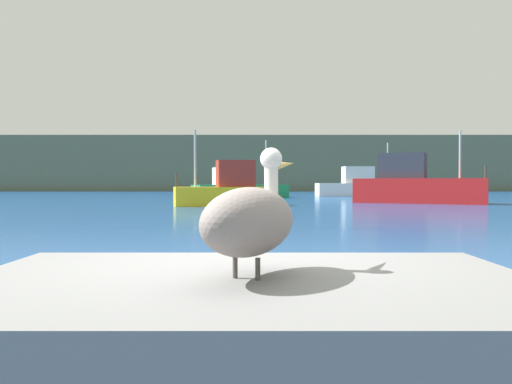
{
  "coord_description": "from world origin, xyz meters",
  "views": [
    {
      "loc": [
        0.18,
        -3.95,
        1.23
      ],
      "look_at": [
        0.19,
        15.37,
        0.86
      ],
      "focal_mm": 35.37,
      "sensor_mm": 36.0,
      "label": 1
    }
  ],
  "objects_px": {
    "pelican": "(250,219)",
    "fishing_boat_red": "(415,186)",
    "fishing_boat_yellow": "(228,190)",
    "fishing_boat_white": "(360,186)",
    "fishing_boat_green": "(238,188)"
  },
  "relations": [
    {
      "from": "fishing_boat_yellow",
      "to": "fishing_boat_white",
      "type": "xyz_separation_m",
      "value": [
        10.7,
        18.01,
        0.06
      ]
    },
    {
      "from": "fishing_boat_red",
      "to": "fishing_boat_white",
      "type": "bearing_deg",
      "value": 115.98
    },
    {
      "from": "pelican",
      "to": "fishing_boat_white",
      "type": "height_order",
      "value": "fishing_boat_white"
    },
    {
      "from": "fishing_boat_green",
      "to": "fishing_boat_red",
      "type": "relative_size",
      "value": 1.0
    },
    {
      "from": "pelican",
      "to": "fishing_boat_red",
      "type": "height_order",
      "value": "fishing_boat_red"
    },
    {
      "from": "fishing_boat_red",
      "to": "fishing_boat_yellow",
      "type": "height_order",
      "value": "fishing_boat_red"
    },
    {
      "from": "pelican",
      "to": "fishing_boat_red",
      "type": "xyz_separation_m",
      "value": [
        9.43,
        26.62,
        0.03
      ]
    },
    {
      "from": "pelican",
      "to": "fishing_boat_red",
      "type": "relative_size",
      "value": 0.16
    },
    {
      "from": "pelican",
      "to": "fishing_boat_yellow",
      "type": "bearing_deg",
      "value": 27.83
    },
    {
      "from": "pelican",
      "to": "fishing_boat_yellow",
      "type": "relative_size",
      "value": 0.22
    },
    {
      "from": "pelican",
      "to": "fishing_boat_green",
      "type": "xyz_separation_m",
      "value": [
        -1.37,
        35.99,
        -0.21
      ]
    },
    {
      "from": "fishing_boat_green",
      "to": "fishing_boat_red",
      "type": "xyz_separation_m",
      "value": [
        10.81,
        -9.36,
        0.24
      ]
    },
    {
      "from": "pelican",
      "to": "fishing_boat_green",
      "type": "bearing_deg",
      "value": 26.51
    },
    {
      "from": "fishing_boat_red",
      "to": "fishing_boat_yellow",
      "type": "xyz_separation_m",
      "value": [
        -10.87,
        -3.2,
        -0.21
      ]
    },
    {
      "from": "fishing_boat_white",
      "to": "fishing_boat_yellow",
      "type": "bearing_deg",
      "value": -124.96
    }
  ]
}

